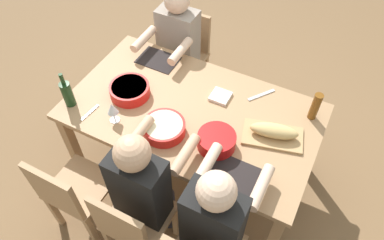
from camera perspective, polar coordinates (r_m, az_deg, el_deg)
ground_plane at (r=3.18m, az=-0.00°, el=-7.29°), size 8.00×8.00×0.00m
dining_table at (r=2.64m, az=-0.00°, el=0.46°), size 1.79×1.03×0.74m
chair_near_right at (r=3.47m, az=-0.92°, el=10.83°), size 0.40×0.40×0.85m
diner_near_right at (r=3.21m, az=-2.54°, el=11.95°), size 0.41×0.53×1.20m
chair_far_center at (r=2.43m, az=-9.46°, el=-15.91°), size 0.40×0.40×0.85m
diner_far_center at (r=2.30m, az=-7.61°, el=-10.09°), size 0.41×0.53×1.20m
diner_far_left at (r=2.18m, az=3.79°, el=-15.32°), size 0.41×0.53×1.20m
chair_far_right at (r=2.63m, az=-18.57°, el=-10.79°), size 0.40×0.40×0.85m
serving_bowl_fruit at (r=2.35m, az=3.90°, el=-3.20°), size 0.25×0.25×0.10m
serving_bowl_pasta at (r=2.43m, az=-4.47°, el=-1.18°), size 0.29×0.29×0.08m
serving_bowl_greens at (r=2.70m, az=-9.83°, el=4.75°), size 0.30×0.30×0.09m
cutting_board at (r=2.48m, az=12.60°, el=-2.47°), size 0.44×0.31×0.02m
bread_loaf at (r=2.44m, az=12.82°, el=-1.68°), size 0.34×0.19×0.09m
wine_bottle at (r=2.70m, az=-19.09°, el=4.01°), size 0.08×0.08×0.29m
beer_bottle at (r=2.60m, az=18.89°, el=2.05°), size 0.06×0.06×0.22m
wine_glass at (r=2.50m, az=-12.47°, el=1.69°), size 0.08×0.08×0.17m
placemat_near_right at (r=2.98m, az=-5.37°, el=9.45°), size 0.32×0.23×0.01m
placemat_far_left at (r=2.28m, az=7.03°, el=-8.68°), size 0.32×0.23×0.01m
fork_far_right at (r=2.67m, az=-15.82°, el=1.14°), size 0.03×0.17×0.01m
carving_knife at (r=2.73m, az=10.90°, el=3.91°), size 0.16×0.20×0.01m
napkin_stack at (r=2.67m, az=4.51°, el=3.76°), size 0.14×0.14×0.02m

